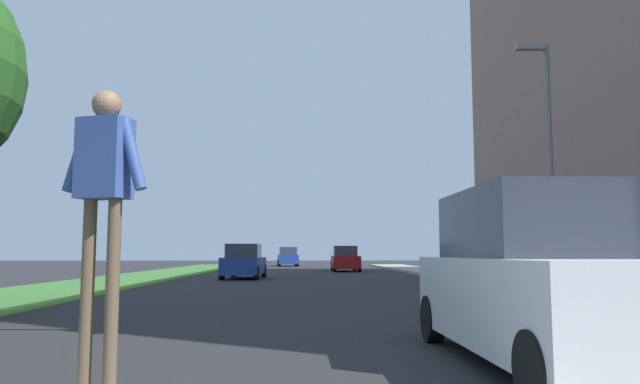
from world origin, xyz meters
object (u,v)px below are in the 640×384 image
object	(u,v)px
street_lamp_right	(547,142)
pedestrian_performer	(103,197)
suv_crossing	(545,281)
sedan_distant	(345,260)
sedan_midblock	(244,262)
sedan_far_horizon	(288,257)

from	to	relation	value
street_lamp_right	pedestrian_performer	distance (m)	16.03
street_lamp_right	suv_crossing	size ratio (longest dim) A/B	1.63
street_lamp_right	sedan_distant	world-z (taller)	street_lamp_right
suv_crossing	street_lamp_right	bearing A→B (deg)	66.53
pedestrian_performer	sedan_distant	bearing A→B (deg)	82.81
sedan_midblock	sedan_far_horizon	size ratio (longest dim) A/B	1.08
sedan_midblock	sedan_distant	bearing A→B (deg)	62.39
sedan_midblock	street_lamp_right	bearing A→B (deg)	-48.63
sedan_distant	sedan_far_horizon	world-z (taller)	sedan_far_horizon
pedestrian_performer	sedan_midblock	world-z (taller)	pedestrian_performer
pedestrian_performer	street_lamp_right	bearing A→B (deg)	55.36
street_lamp_right	pedestrian_performer	bearing A→B (deg)	-124.64
sedan_midblock	sedan_far_horizon	world-z (taller)	sedan_far_horizon
pedestrian_performer	suv_crossing	size ratio (longest dim) A/B	0.54
street_lamp_right	sedan_far_horizon	xyz separation A→B (m)	(-8.67, 38.18, -3.78)
sedan_midblock	sedan_distant	distance (m)	12.40
sedan_midblock	sedan_far_horizon	bearing A→B (deg)	86.67
sedan_distant	sedan_far_horizon	size ratio (longest dim) A/B	1.07
sedan_midblock	pedestrian_performer	bearing A→B (deg)	-87.07
pedestrian_performer	sedan_far_horizon	bearing A→B (deg)	89.68
suv_crossing	pedestrian_performer	bearing A→B (deg)	-153.75
street_lamp_right	pedestrian_performer	xyz separation A→B (m)	(-8.96, -12.97, -2.93)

